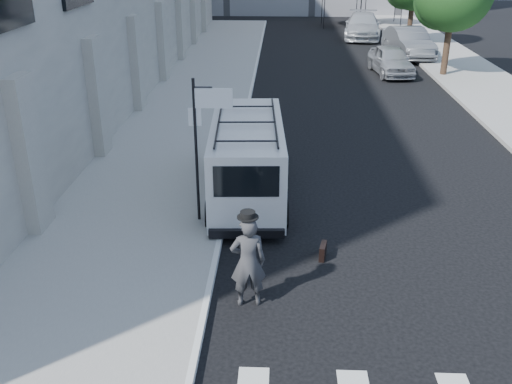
# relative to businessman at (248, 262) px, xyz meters

# --- Properties ---
(ground) EXTENTS (120.00, 120.00, 0.00)m
(ground) POSITION_rel_businessman_xyz_m (1.20, 0.09, -0.93)
(ground) COLOR black
(ground) RESTS_ON ground
(sidewalk_left) EXTENTS (4.50, 48.00, 0.15)m
(sidewalk_left) POSITION_rel_businessman_xyz_m (-3.05, 16.09, -0.86)
(sidewalk_left) COLOR gray
(sidewalk_left) RESTS_ON ground
(sidewalk_right) EXTENTS (4.00, 56.00, 0.15)m
(sidewalk_right) POSITION_rel_businessman_xyz_m (10.20, 20.09, -0.86)
(sidewalk_right) COLOR gray
(sidewalk_right) RESTS_ON ground
(sign_pole) EXTENTS (1.03, 0.07, 3.50)m
(sign_pole) POSITION_rel_businessman_xyz_m (-1.16, 3.29, 1.72)
(sign_pole) COLOR black
(sign_pole) RESTS_ON sidewalk_left
(businessman) EXTENTS (0.74, 0.54, 1.87)m
(businessman) POSITION_rel_businessman_xyz_m (0.00, 0.00, 0.00)
(businessman) COLOR #363638
(businessman) RESTS_ON ground
(briefcase) EXTENTS (0.20, 0.45, 0.34)m
(briefcase) POSITION_rel_businessman_xyz_m (1.55, 1.80, -0.76)
(briefcase) COLOR black
(briefcase) RESTS_ON ground
(suitcase) EXTENTS (0.32, 0.45, 1.14)m
(suitcase) POSITION_rel_businessman_xyz_m (0.47, 3.09, -0.63)
(suitcase) COLOR black
(suitcase) RESTS_ON ground
(cargo_van) EXTENTS (2.21, 5.71, 2.13)m
(cargo_van) POSITION_rel_businessman_xyz_m (-0.31, 5.05, 0.18)
(cargo_van) COLOR silver
(cargo_van) RESTS_ON ground
(parked_car_a) EXTENTS (2.12, 4.37, 1.44)m
(parked_car_a) POSITION_rel_businessman_xyz_m (6.20, 20.61, -0.21)
(parked_car_a) COLOR #979A9F
(parked_car_a) RESTS_ON ground
(parked_car_b) EXTENTS (2.40, 5.39, 1.72)m
(parked_car_b) POSITION_rel_businessman_xyz_m (8.00, 25.24, -0.07)
(parked_car_b) COLOR #575A5F
(parked_car_b) RESTS_ON ground
(parked_car_c) EXTENTS (3.09, 6.10, 1.70)m
(parked_car_c) POSITION_rel_businessman_xyz_m (6.20, 32.23, -0.09)
(parked_car_c) COLOR #B3B7BB
(parked_car_c) RESTS_ON ground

